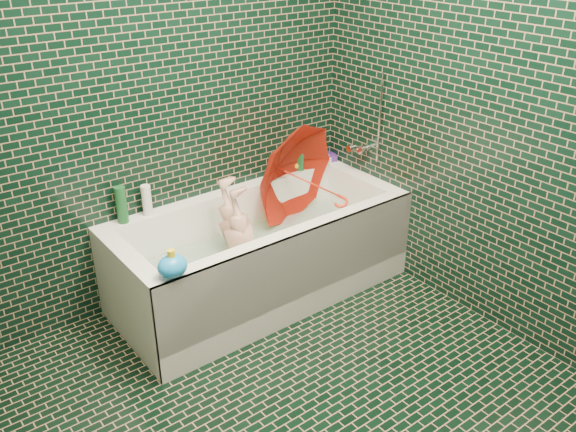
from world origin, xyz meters
TOP-DOWN VIEW (x-y plane):
  - floor at (0.00, 0.00)m, footprint 2.80×2.80m
  - wall_back at (0.00, 1.40)m, footprint 2.80×0.00m
  - wall_right at (1.30, 0.00)m, footprint 0.00×2.80m
  - bathtub at (0.45, 1.01)m, footprint 1.70×0.75m
  - bath_mat at (0.45, 1.02)m, footprint 1.35×0.47m
  - water at (0.45, 1.02)m, footprint 1.48×0.53m
  - faucet at (1.26, 1.02)m, footprint 0.18×0.19m
  - child at (0.34, 1.02)m, footprint 0.95×0.54m
  - umbrella at (0.87, 1.08)m, footprint 0.96×0.88m
  - soap_bottle_a at (1.25, 1.32)m, footprint 0.12×0.12m
  - soap_bottle_b at (1.24, 1.32)m, footprint 0.11×0.11m
  - soap_bottle_c at (1.13, 1.31)m, footprint 0.14×0.14m
  - bottle_right_tall at (1.00, 1.35)m, footprint 0.07×0.07m
  - bottle_right_pump at (1.16, 1.31)m, footprint 0.06×0.06m
  - bottle_left_tall at (-0.22, 1.34)m, footprint 0.08×0.08m
  - bottle_left_short at (-0.08, 1.34)m, footprint 0.06×0.06m
  - rubber_duck at (0.98, 1.36)m, footprint 0.12×0.09m
  - bath_toy at (-0.27, 0.68)m, footprint 0.17×0.15m

SIDE VIEW (x-z plane):
  - floor at x=0.00m, z-range 0.00..0.00m
  - bath_mat at x=0.45m, z-range 0.15..0.16m
  - bathtub at x=0.45m, z-range -0.06..0.49m
  - water at x=0.45m, z-range 0.30..0.30m
  - child at x=0.34m, z-range 0.14..0.48m
  - soap_bottle_a at x=1.25m, z-range 0.43..0.67m
  - soap_bottle_b at x=1.24m, z-range 0.45..0.65m
  - soap_bottle_c at x=1.13m, z-range 0.46..0.64m
  - umbrella at x=0.87m, z-range 0.15..1.02m
  - rubber_duck at x=0.98m, z-range 0.55..0.64m
  - bath_toy at x=-0.27m, z-range 0.54..0.68m
  - bottle_left_short at x=-0.08m, z-range 0.55..0.73m
  - bottle_right_tall at x=1.00m, z-range 0.55..0.75m
  - bottle_right_pump at x=1.16m, z-range 0.55..0.75m
  - bottle_left_tall at x=-0.22m, z-range 0.55..0.76m
  - faucet at x=1.26m, z-range 0.50..1.05m
  - wall_back at x=0.00m, z-range -0.15..2.65m
  - wall_right at x=1.30m, z-range -0.15..2.65m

